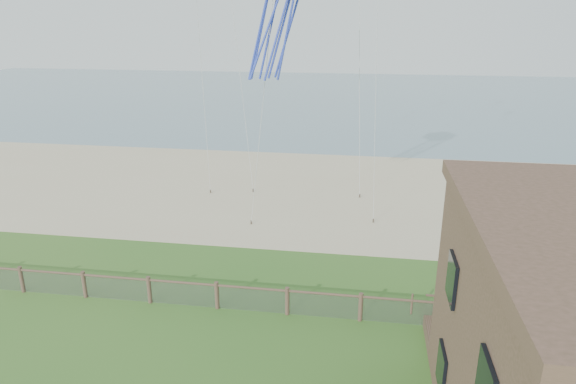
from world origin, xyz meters
TOP-DOWN VIEW (x-y plane):
  - sand_beach at (0.00, 22.00)m, footprint 72.00×20.00m
  - ocean at (0.00, 66.00)m, footprint 160.00×68.00m
  - chainlink_fence at (0.00, 6.00)m, footprint 36.20×0.20m
  - picnic_table at (7.47, 5.00)m, footprint 2.22×1.88m
  - octopus_kite at (-1.62, 12.26)m, footprint 3.57×3.09m

SIDE VIEW (x-z plane):
  - ocean at x=0.00m, z-range -0.01..0.01m
  - sand_beach at x=0.00m, z-range -0.01..0.01m
  - picnic_table at x=7.47m, z-range 0.00..0.81m
  - chainlink_fence at x=0.00m, z-range -0.07..1.18m
  - octopus_kite at x=-1.62m, z-range 8.78..14.95m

